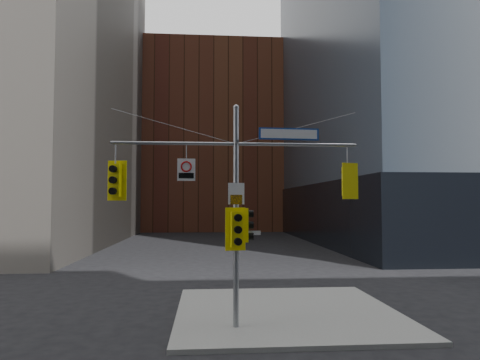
{
  "coord_description": "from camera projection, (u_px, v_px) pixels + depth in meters",
  "views": [
    {
      "loc": [
        -0.95,
        -11.78,
        4.08
      ],
      "look_at": [
        0.13,
        2.0,
        4.83
      ],
      "focal_mm": 32.0,
      "sensor_mm": 36.0,
      "label": 1
    }
  ],
  "objects": [
    {
      "name": "regulatory_sign_arm",
      "position": [
        186.0,
        169.0,
        13.7
      ],
      "size": [
        0.58,
        0.09,
        0.72
      ],
      "rotation": [
        0.0,
        0.0,
        0.06
      ],
      "color": "silver",
      "rests_on": "ground"
    },
    {
      "name": "street_blade_ns",
      "position": [
        235.0,
        240.0,
        14.17
      ],
      "size": [
        0.09,
        0.72,
        0.14
      ],
      "rotation": [
        0.0,
        0.0,
        -0.09
      ],
      "color": "#145926",
      "rests_on": "ground"
    },
    {
      "name": "signal_assembly",
      "position": [
        236.0,
        193.0,
        13.8
      ],
      "size": [
        8.0,
        0.8,
        7.3
      ],
      "color": "gray",
      "rests_on": "ground"
    },
    {
      "name": "regulatory_sign_pole",
      "position": [
        236.0,
        194.0,
        13.69
      ],
      "size": [
        0.53,
        0.1,
        0.69
      ],
      "rotation": [
        0.0,
        0.0,
        0.13
      ],
      "color": "silver",
      "rests_on": "ground"
    },
    {
      "name": "traffic_light_west_arm",
      "position": [
        115.0,
        180.0,
        13.54
      ],
      "size": [
        0.61,
        0.53,
        1.29
      ],
      "rotation": [
        0.0,
        0.0,
        -0.15
      ],
      "color": "yellow",
      "rests_on": "ground"
    },
    {
      "name": "traffic_light_east_arm",
      "position": [
        348.0,
        181.0,
        14.11
      ],
      "size": [
        0.56,
        0.51,
        1.19
      ],
      "rotation": [
        0.0,
        0.0,
        3.35
      ],
      "color": "yellow",
      "rests_on": "ground"
    },
    {
      "name": "street_blade_ew",
      "position": [
        250.0,
        233.0,
        13.78
      ],
      "size": [
        0.7,
        0.04,
        0.14
      ],
      "rotation": [
        0.0,
        0.0,
        0.01
      ],
      "color": "silver",
      "rests_on": "ground"
    },
    {
      "name": "street_sign_blade",
      "position": [
        289.0,
        134.0,
        14.05
      ],
      "size": [
        2.02,
        0.16,
        0.39
      ],
      "rotation": [
        0.0,
        0.0,
        0.06
      ],
      "color": "navy",
      "rests_on": "ground"
    },
    {
      "name": "traffic_light_pole_front",
      "position": [
        237.0,
        229.0,
        13.47
      ],
      "size": [
        0.65,
        0.56,
        1.37
      ],
      "rotation": [
        0.0,
        0.0,
        0.14
      ],
      "color": "yellow",
      "rests_on": "ground"
    },
    {
      "name": "traffic_light_pole_side",
      "position": [
        246.0,
        225.0,
        13.77
      ],
      "size": [
        0.44,
        0.37,
        1.09
      ],
      "rotation": [
        0.0,
        0.0,
        1.48
      ],
      "color": "yellow",
      "rests_on": "ground"
    },
    {
      "name": "ground",
      "position": [
        241.0,
        354.0,
        11.58
      ],
      "size": [
        160.0,
        160.0,
        0.0
      ],
      "primitive_type": "plane",
      "color": "black",
      "rests_on": "ground"
    },
    {
      "name": "brick_midrise",
      "position": [
        213.0,
        142.0,
        70.07
      ],
      "size": [
        26.0,
        20.0,
        28.0
      ],
      "primitive_type": "cube",
      "color": "brown",
      "rests_on": "ground"
    },
    {
      "name": "podium_ne",
      "position": [
        477.0,
        213.0,
        45.79
      ],
      "size": [
        36.4,
        36.4,
        6.0
      ],
      "primitive_type": "cube",
      "color": "black",
      "rests_on": "ground"
    },
    {
      "name": "sidewalk_corner",
      "position": [
        286.0,
        312.0,
        15.72
      ],
      "size": [
        8.0,
        8.0,
        0.15
      ],
      "primitive_type": "cube",
      "color": "gray",
      "rests_on": "ground"
    }
  ]
}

